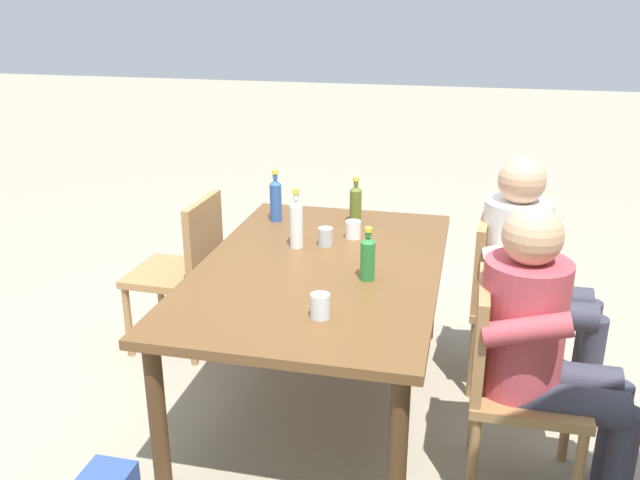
% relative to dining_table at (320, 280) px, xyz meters
% --- Properties ---
extents(ground_plane, '(24.00, 24.00, 0.00)m').
position_rel_dining_table_xyz_m(ground_plane, '(0.00, 0.00, -0.65)').
color(ground_plane, gray).
extents(dining_table, '(1.71, 1.08, 0.72)m').
position_rel_dining_table_xyz_m(dining_table, '(0.00, 0.00, 0.00)').
color(dining_table, brown).
rests_on(dining_table, ground_plane).
extents(chair_far_left, '(0.48, 0.48, 0.87)m').
position_rel_dining_table_xyz_m(chair_far_left, '(-0.39, 0.84, -0.16)').
color(chair_far_left, '#A37547').
rests_on(chair_far_left, ground_plane).
extents(chair_far_right, '(0.44, 0.44, 0.87)m').
position_rel_dining_table_xyz_m(chair_far_right, '(0.38, 0.84, -0.16)').
color(chair_far_right, '#A37547').
rests_on(chair_far_right, ground_plane).
extents(chair_near_left, '(0.45, 0.45, 0.87)m').
position_rel_dining_table_xyz_m(chair_near_left, '(-0.38, -0.84, -0.16)').
color(chair_near_left, '#A37547').
rests_on(chair_near_left, ground_plane).
extents(person_in_white_shirt, '(0.47, 0.61, 1.18)m').
position_rel_dining_table_xyz_m(person_in_white_shirt, '(-0.38, 0.95, 0.01)').
color(person_in_white_shirt, white).
rests_on(person_in_white_shirt, ground_plane).
extents(person_in_plaid_shirt, '(0.47, 0.61, 1.18)m').
position_rel_dining_table_xyz_m(person_in_plaid_shirt, '(0.38, 0.95, 0.01)').
color(person_in_plaid_shirt, '#B7424C').
rests_on(person_in_plaid_shirt, ground_plane).
extents(bottle_clear, '(0.06, 0.06, 0.29)m').
position_rel_dining_table_xyz_m(bottle_clear, '(-0.20, -0.16, 0.20)').
color(bottle_clear, white).
rests_on(bottle_clear, dining_table).
extents(bottle_green, '(0.06, 0.06, 0.24)m').
position_rel_dining_table_xyz_m(bottle_green, '(0.11, 0.24, 0.18)').
color(bottle_green, '#287A38').
rests_on(bottle_green, dining_table).
extents(bottle_olive, '(0.06, 0.06, 0.26)m').
position_rel_dining_table_xyz_m(bottle_olive, '(-0.61, 0.05, 0.19)').
color(bottle_olive, '#566623').
rests_on(bottle_olive, dining_table).
extents(bottle_blue, '(0.06, 0.06, 0.28)m').
position_rel_dining_table_xyz_m(bottle_blue, '(-0.56, -0.37, 0.20)').
color(bottle_blue, '#2D56A3').
rests_on(bottle_blue, dining_table).
extents(cup_glass, '(0.08, 0.08, 0.10)m').
position_rel_dining_table_xyz_m(cup_glass, '(0.52, 0.12, 0.12)').
color(cup_glass, silver).
rests_on(cup_glass, dining_table).
extents(cup_steel, '(0.07, 0.07, 0.09)m').
position_rel_dining_table_xyz_m(cup_steel, '(-0.25, -0.03, 0.12)').
color(cup_steel, '#B2B7BC').
rests_on(cup_steel, dining_table).
extents(cup_white, '(0.08, 0.08, 0.09)m').
position_rel_dining_table_xyz_m(cup_white, '(-0.39, 0.08, 0.12)').
color(cup_white, white).
rests_on(cup_white, dining_table).
extents(backpack_by_near_side, '(0.29, 0.21, 0.42)m').
position_rel_dining_table_xyz_m(backpack_by_near_side, '(-1.42, -0.52, -0.45)').
color(backpack_by_near_side, maroon).
rests_on(backpack_by_near_side, ground_plane).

